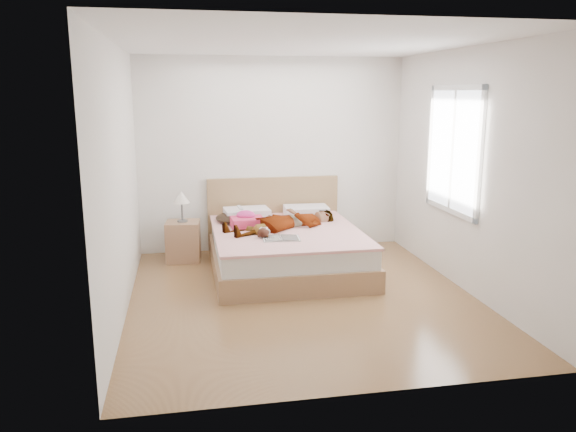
% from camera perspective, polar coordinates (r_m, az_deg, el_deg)
% --- Properties ---
extents(ground, '(4.00, 4.00, 0.00)m').
position_cam_1_polar(ground, '(6.03, 1.49, -8.23)').
color(ground, '#513019').
rests_on(ground, ground).
extents(woman, '(1.64, 1.15, 0.21)m').
position_cam_1_polar(woman, '(6.88, -0.40, -0.26)').
color(woman, white).
rests_on(woman, bed).
extents(hair, '(0.55, 0.64, 0.09)m').
position_cam_1_polar(hair, '(7.26, -5.46, -0.15)').
color(hair, black).
rests_on(hair, bed).
extents(phone, '(0.08, 0.10, 0.05)m').
position_cam_1_polar(phone, '(7.19, -4.89, 0.86)').
color(phone, silver).
rests_on(phone, bed).
extents(room_shell, '(4.00, 4.00, 4.00)m').
position_cam_1_polar(room_shell, '(6.55, 16.46, 6.43)').
color(room_shell, white).
rests_on(room_shell, ground).
extents(bed, '(1.80, 2.08, 1.00)m').
position_cam_1_polar(bed, '(6.91, -0.28, -3.11)').
color(bed, olive).
rests_on(bed, ground).
extents(towel, '(0.40, 0.34, 0.20)m').
position_cam_1_polar(towel, '(6.88, -4.19, -0.49)').
color(towel, '#F04174').
rests_on(towel, bed).
extents(magazine, '(0.44, 0.30, 0.02)m').
position_cam_1_polar(magazine, '(6.33, -0.70, -2.28)').
color(magazine, silver).
rests_on(magazine, bed).
extents(coffee_mug, '(0.14, 0.12, 0.11)m').
position_cam_1_polar(coffee_mug, '(6.41, -2.48, -1.70)').
color(coffee_mug, white).
rests_on(coffee_mug, bed).
extents(plush_toy, '(0.16, 0.22, 0.11)m').
position_cam_1_polar(plush_toy, '(6.40, -2.52, -1.66)').
color(plush_toy, black).
rests_on(plush_toy, bed).
extents(nightstand, '(0.46, 0.41, 0.91)m').
position_cam_1_polar(nightstand, '(7.34, -10.61, -2.20)').
color(nightstand, brown).
rests_on(nightstand, ground).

